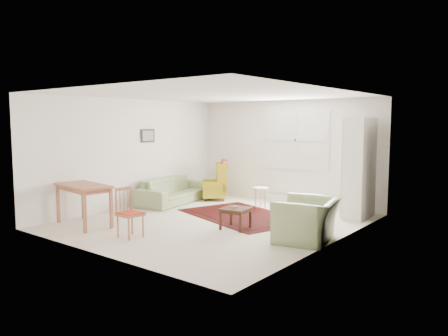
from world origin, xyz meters
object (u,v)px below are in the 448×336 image
Objects in this scene: armchair at (307,216)px; desk_chair at (130,213)px; stool at (261,197)px; desk at (84,205)px; sofa at (174,185)px; cabinet at (360,168)px; wingback_chair at (214,180)px; coffee_table at (236,218)px.

armchair is 1.28× the size of desk_chair.
desk is (-1.68, -3.58, 0.16)m from stool.
cabinet reaches higher than sofa.
stool is at bearing -144.53° from armchair.
wingback_chair is at bearing -176.24° from cabinet.
coffee_table is 0.24× the size of cabinet.
armchair is 4.17m from wingback_chair.
stool is 0.55× the size of desk_chair.
desk_chair reaches higher than armchair.
wingback_chair is at bearing 177.27° from stool.
wingback_chair is 0.50× the size of cabinet.
cabinet reaches higher than stool.
cabinet reaches higher than wingback_chair.
sofa is 2.79m from desk.
cabinet reaches higher than desk_chair.
stool is (-0.78, 2.02, 0.04)m from coffee_table.
desk is at bearing 91.37° from desk_chair.
armchair is at bearing -41.28° from stool.
armchair is 2.23× the size of coffee_table.
armchair is 2.36m from cabinet.
cabinet is (0.00, 2.28, 0.61)m from armchair.
coffee_table is 2.89m from cabinet.
desk_chair is (-0.29, -3.61, 0.19)m from stool.
coffee_table is at bearing -68.95° from stool.
desk_chair is (1.71, -2.80, -0.00)m from sofa.
cabinet is (4.20, 1.16, 0.60)m from sofa.
wingback_chair is (-3.66, 2.00, 0.09)m from armchair.
sofa is 4.40m from cabinet.
desk is at bearing -135.19° from cabinet.
stool is at bearing 64.93° from desk.
sofa reaches higher than desk.
cabinet is 2.42× the size of desk_chair.
armchair reaches higher than desk.
wingback_chair is at bearing 136.98° from coffee_table.
wingback_chair reaches higher than desk_chair.
coffee_table is at bearing -99.53° from armchair.
armchair is 2.93m from stool.
desk_chair is at bearing -122.79° from cabinet.
armchair is 0.53× the size of cabinet.
cabinet is at bearing 9.12° from stool.
cabinet is 5.56m from desk.
stool is at bearing -78.20° from sofa.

